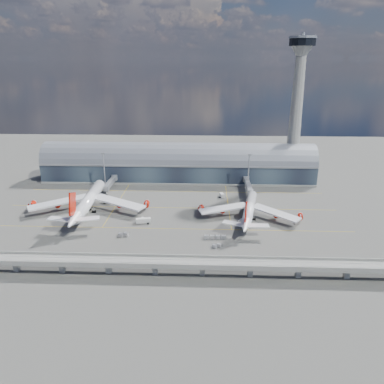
{
  "coord_description": "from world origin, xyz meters",
  "views": [
    {
      "loc": [
        21.15,
        -192.4,
        86.3
      ],
      "look_at": [
        12.97,
        10.0,
        14.0
      ],
      "focal_mm": 35.0,
      "sensor_mm": 36.0,
      "label": 1
    }
  ],
  "objects_px": {
    "service_truck_5": "(109,200)",
    "cargo_train_1": "(215,237)",
    "service_truck_0": "(85,209)",
    "airliner_right": "(249,210)",
    "service_truck_1": "(145,220)",
    "airliner_left": "(88,201)",
    "service_truck_3": "(242,222)",
    "cargo_train_0": "(123,235)",
    "floodlight_mast_right": "(249,171)",
    "floodlight_mast_left": "(104,170)",
    "service_truck_2": "(143,221)",
    "cargo_train_2": "(217,246)",
    "control_tower": "(296,110)",
    "service_truck_4": "(222,195)"
  },
  "relations": [
    {
      "from": "cargo_train_0",
      "to": "cargo_train_1",
      "type": "relative_size",
      "value": 0.51
    },
    {
      "from": "airliner_right",
      "to": "cargo_train_2",
      "type": "xyz_separation_m",
      "value": [
        -19.19,
        -36.28,
        -4.32
      ]
    },
    {
      "from": "cargo_train_2",
      "to": "service_truck_4",
      "type": "bearing_deg",
      "value": 19.31
    },
    {
      "from": "floodlight_mast_left",
      "to": "service_truck_3",
      "type": "xyz_separation_m",
      "value": [
        91.36,
        -57.97,
        -12.01
      ]
    },
    {
      "from": "service_truck_3",
      "to": "cargo_train_2",
      "type": "xyz_separation_m",
      "value": [
        -14.77,
        -27.39,
        -0.79
      ]
    },
    {
      "from": "airliner_right",
      "to": "service_truck_1",
      "type": "bearing_deg",
      "value": -161.14
    },
    {
      "from": "floodlight_mast_left",
      "to": "floodlight_mast_right",
      "type": "height_order",
      "value": "same"
    },
    {
      "from": "floodlight_mast_right",
      "to": "service_truck_5",
      "type": "distance_m",
      "value": 95.76
    },
    {
      "from": "cargo_train_2",
      "to": "service_truck_3",
      "type": "bearing_deg",
      "value": -5.02
    },
    {
      "from": "floodlight_mast_right",
      "to": "floodlight_mast_left",
      "type": "bearing_deg",
      "value": 180.0
    },
    {
      "from": "floodlight_mast_left",
      "to": "airliner_left",
      "type": "height_order",
      "value": "floodlight_mast_left"
    },
    {
      "from": "service_truck_1",
      "to": "airliner_left",
      "type": "bearing_deg",
      "value": 88.27
    },
    {
      "from": "cargo_train_1",
      "to": "control_tower",
      "type": "bearing_deg",
      "value": -28.22
    },
    {
      "from": "floodlight_mast_left",
      "to": "cargo_train_1",
      "type": "distance_m",
      "value": 108.46
    },
    {
      "from": "airliner_left",
      "to": "cargo_train_1",
      "type": "height_order",
      "value": "airliner_left"
    },
    {
      "from": "cargo_train_1",
      "to": "cargo_train_2",
      "type": "relative_size",
      "value": 2.31
    },
    {
      "from": "cargo_train_2",
      "to": "cargo_train_0",
      "type": "bearing_deg",
      "value": 101.62
    },
    {
      "from": "control_tower",
      "to": "airliner_right",
      "type": "height_order",
      "value": "control_tower"
    },
    {
      "from": "cargo_train_1",
      "to": "service_truck_3",
      "type": "bearing_deg",
      "value": -38.64
    },
    {
      "from": "floodlight_mast_left",
      "to": "cargo_train_1",
      "type": "relative_size",
      "value": 2.26
    },
    {
      "from": "service_truck_1",
      "to": "service_truck_2",
      "type": "xyz_separation_m",
      "value": [
        -0.62,
        -0.96,
        0.16
      ]
    },
    {
      "from": "service_truck_5",
      "to": "cargo_train_0",
      "type": "relative_size",
      "value": 1.2
    },
    {
      "from": "floodlight_mast_left",
      "to": "cargo_train_0",
      "type": "bearing_deg",
      "value": -69.09
    },
    {
      "from": "airliner_left",
      "to": "service_truck_3",
      "type": "xyz_separation_m",
      "value": [
        90.29,
        -14.95,
        -4.99
      ]
    },
    {
      "from": "service_truck_1",
      "to": "cargo_train_0",
      "type": "relative_size",
      "value": 0.89
    },
    {
      "from": "service_truck_0",
      "to": "service_truck_2",
      "type": "distance_m",
      "value": 40.17
    },
    {
      "from": "floodlight_mast_right",
      "to": "airliner_right",
      "type": "height_order",
      "value": "floodlight_mast_right"
    },
    {
      "from": "service_truck_1",
      "to": "cargo_train_2",
      "type": "bearing_deg",
      "value": -104.64
    },
    {
      "from": "floodlight_mast_right",
      "to": "service_truck_5",
      "type": "height_order",
      "value": "floodlight_mast_right"
    },
    {
      "from": "cargo_train_1",
      "to": "cargo_train_0",
      "type": "bearing_deg",
      "value": 90.19
    },
    {
      "from": "service_truck_0",
      "to": "cargo_train_1",
      "type": "height_order",
      "value": "service_truck_0"
    },
    {
      "from": "floodlight_mast_right",
      "to": "service_truck_3",
      "type": "relative_size",
      "value": 3.73
    },
    {
      "from": "control_tower",
      "to": "cargo_train_0",
      "type": "distance_m",
      "value": 156.67
    },
    {
      "from": "airliner_right",
      "to": "service_truck_3",
      "type": "relative_size",
      "value": 9.06
    },
    {
      "from": "airliner_left",
      "to": "service_truck_0",
      "type": "xyz_separation_m",
      "value": [
        -1.91,
        -0.77,
        -4.92
      ]
    },
    {
      "from": "floodlight_mast_left",
      "to": "service_truck_5",
      "type": "distance_m",
      "value": 32.29
    },
    {
      "from": "service_truck_5",
      "to": "cargo_train_0",
      "type": "bearing_deg",
      "value": -132.86
    },
    {
      "from": "service_truck_4",
      "to": "service_truck_5",
      "type": "bearing_deg",
      "value": 174.76
    },
    {
      "from": "service_truck_0",
      "to": "service_truck_5",
      "type": "distance_m",
      "value": 18.41
    },
    {
      "from": "service_truck_5",
      "to": "cargo_train_2",
      "type": "height_order",
      "value": "service_truck_5"
    },
    {
      "from": "service_truck_0",
      "to": "service_truck_2",
      "type": "height_order",
      "value": "service_truck_0"
    },
    {
      "from": "control_tower",
      "to": "service_truck_1",
      "type": "height_order",
      "value": "control_tower"
    },
    {
      "from": "service_truck_4",
      "to": "service_truck_3",
      "type": "bearing_deg",
      "value": -92.55
    },
    {
      "from": "cargo_train_0",
      "to": "airliner_right",
      "type": "bearing_deg",
      "value": -55.57
    },
    {
      "from": "floodlight_mast_left",
      "to": "service_truck_2",
      "type": "height_order",
      "value": "floodlight_mast_left"
    },
    {
      "from": "service_truck_4",
      "to": "service_truck_2",
      "type": "bearing_deg",
      "value": -151.67
    },
    {
      "from": "service_truck_5",
      "to": "cargo_train_2",
      "type": "distance_m",
      "value": 88.07
    },
    {
      "from": "floodlight_mast_right",
      "to": "service_truck_3",
      "type": "distance_m",
      "value": 59.83
    },
    {
      "from": "floodlight_mast_left",
      "to": "service_truck_5",
      "type": "height_order",
      "value": "floodlight_mast_left"
    },
    {
      "from": "service_truck_5",
      "to": "cargo_train_1",
      "type": "height_order",
      "value": "service_truck_5"
    }
  ]
}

